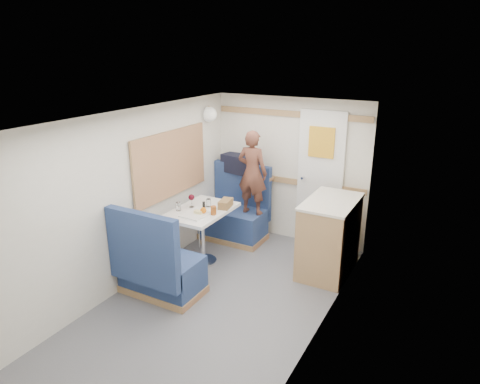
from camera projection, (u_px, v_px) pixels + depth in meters
The scene contains 26 objects.
floor at pixel (202, 317), 4.36m from camera, with size 4.50×4.50×0.00m, color #515156.
ceiling at pixel (196, 122), 3.72m from camera, with size 4.50×4.50×0.00m, color silver.
wall_back at pixel (290, 170), 5.91m from camera, with size 2.20×0.02×2.00m, color silver.
wall_left at pixel (113, 207), 4.54m from camera, with size 0.02×4.50×2.00m, color silver.
wall_right at pixel (310, 252), 3.54m from camera, with size 0.02×4.50×2.00m, color silver.
oak_trim_low at pixel (289, 181), 5.95m from camera, with size 2.15×0.02×0.08m, color #906241.
oak_trim_high at pixel (291, 114), 5.65m from camera, with size 2.15×0.02×0.08m, color #906241.
side_window at pixel (171, 164), 5.28m from camera, with size 0.04×1.30×0.72m, color #A4B095.
rear_door at pixel (320, 177), 5.69m from camera, with size 0.62×0.12×1.86m.
dinette_table at pixel (201, 221), 5.31m from camera, with size 0.62×0.92×0.72m.
bench_far at pixel (235, 218), 6.11m from camera, with size 0.90×0.59×1.05m.
bench_near at pixel (158, 270), 4.67m from camera, with size 0.90×0.59×1.05m.
ledge at pixel (244, 175), 6.14m from camera, with size 0.90×0.14×0.04m, color #906241.
dome_light at pixel (209, 114), 5.81m from camera, with size 0.20×0.20×0.20m, color white.
galley_counter at pixel (329, 236), 5.13m from camera, with size 0.57×0.92×0.92m.
person at pixel (252, 173), 5.71m from camera, with size 0.42×0.28×1.15m, color brown.
duffel_bag at pixel (241, 164), 6.11m from camera, with size 0.54×0.26×0.26m, color black.
tray at pixel (197, 214), 5.10m from camera, with size 0.28×0.37×0.02m, color white.
orange_fruit at pixel (203, 210), 5.08m from camera, with size 0.07×0.07×0.07m, color orange.
cheese_block at pixel (199, 212), 5.08m from camera, with size 0.10×0.06×0.04m, color #F2E98C.
wine_glass at pixel (191, 198), 5.30m from camera, with size 0.08×0.08×0.17m.
tumbler_left at pixel (178, 206), 5.21m from camera, with size 0.06×0.06×0.10m, color white.
tumbler_right at pixel (209, 203), 5.34m from camera, with size 0.06×0.06×0.10m, color white.
beer_glass at pixel (213, 210), 5.08m from camera, with size 0.07×0.07×0.11m, color brown.
pepper_grinder at pixel (204, 205), 5.27m from camera, with size 0.03×0.03×0.09m, color black.
bread_loaf at pixel (226, 204), 5.32m from camera, with size 0.13×0.23×0.10m, color brown.
Camera 1 is at (2.12, -3.08, 2.61)m, focal length 32.00 mm.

